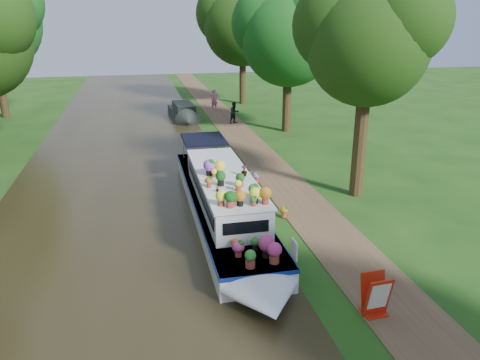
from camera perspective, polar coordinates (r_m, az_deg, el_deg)
name	(u,v)px	position (r m, az deg, el deg)	size (l,w,h in m)	color
ground	(294,232)	(16.88, 6.59, -6.36)	(100.00, 100.00, 0.00)	#1A4310
canal_water	(121,249)	(16.10, -14.30, -8.16)	(10.00, 100.00, 0.02)	black
towpath	(325,229)	(17.28, 10.38, -5.88)	(2.20, 100.00, 0.03)	brown
plant_boat	(225,201)	(17.22, -1.89, -2.60)	(2.29, 13.52, 2.26)	white
tree_near_overhang	(368,35)	(19.57, 15.35, 16.69)	(5.52, 5.28, 8.99)	black
tree_near_mid	(289,31)	(30.97, 5.94, 17.65)	(6.90, 6.60, 9.40)	black
tree_near_far	(242,19)	(41.45, 0.28, 18.98)	(7.59, 7.26, 10.30)	black
second_boat	(184,112)	(35.79, -6.86, 8.20)	(2.00, 6.01, 1.15)	black
sandwich_board	(376,297)	(12.74, 16.22, -13.53)	(0.70, 0.58, 1.10)	red
pedestrian_pink	(214,100)	(38.70, -3.14, 9.74)	(0.61, 0.40, 1.68)	#CB536C
pedestrian_dark	(234,113)	(33.70, -0.68, 8.21)	(0.74, 0.58, 1.53)	black
verge_plant	(257,199)	(19.17, 2.14, -2.28)	(0.41, 0.35, 0.45)	#2E6E21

